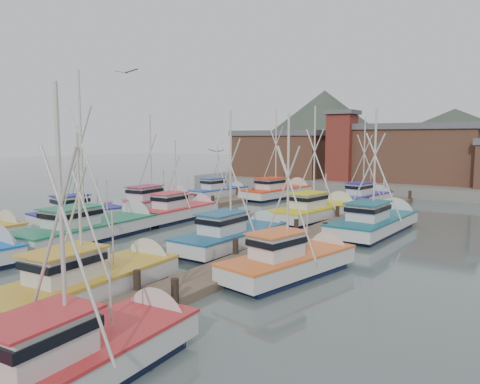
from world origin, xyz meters
The scene contains 23 objects.
ground centered at (0.00, 0.00, 0.00)m, with size 260.00×260.00×0.00m, color #516260.
dock_left centered at (-7.00, 4.04, 0.21)m, with size 2.30×46.00×1.50m.
dock_right centered at (7.00, 4.04, 0.21)m, with size 2.30×46.00×1.50m.
quay centered at (0.00, 37.00, 0.60)m, with size 44.00×16.00×1.20m, color slate.
shed_left centered at (-11.00, 35.00, 4.34)m, with size 12.72×8.48×6.20m.
shed_center centered at (6.00, 37.00, 4.69)m, with size 14.84×9.54×6.90m.
lookout_tower centered at (-2.00, 33.00, 5.55)m, with size 3.60×3.60×8.50m.
distant_hills centered at (-12.76, 122.59, 0.00)m, with size 175.00×140.00×42.00m.
boat_1 centered at (4.40, -9.70, 0.68)m, with size 3.26×9.04×7.37m.
boat_3 centered at (9.51, -14.18, 0.68)m, with size 3.40×8.34×8.42m.
boat_4 centered at (-4.68, -2.39, 0.69)m, with size 4.60×10.54×11.50m.
boat_5 centered at (4.33, 0.68, 0.68)m, with size 3.49×8.82×8.67m.
boat_6 centered at (-9.40, 0.83, 0.68)m, with size 3.78×8.16×7.85m.
boat_7 centered at (9.77, -2.55, 0.68)m, with size 3.93×8.24×8.15m.
boat_8 centered at (-4.66, 6.08, 0.67)m, with size 2.82×8.22×6.88m.
boat_9 centered at (4.30, 12.29, 0.68)m, with size 4.16×9.89×9.71m.
boat_10 centered at (-9.99, 8.91, 0.68)m, with size 3.84×9.60×9.28m.
boat_11 centered at (9.79, 9.71, 0.68)m, with size 3.87×10.13×9.32m.
boat_12 centered at (-4.69, 22.28, 0.69)m, with size 4.20×10.11×10.41m.
boat_13 centered at (4.86, 22.08, 0.68)m, with size 3.62×8.51×9.02m.
boat_14 centered at (-9.63, 18.40, 0.67)m, with size 3.19×7.91×6.16m.
gull_near centered at (0.75, -4.38, 9.83)m, with size 1.55×0.65×0.24m.
gull_far centered at (0.60, 3.73, 5.55)m, with size 1.55×0.64×0.24m.
Camera 1 is at (19.43, -21.79, 6.43)m, focal length 35.00 mm.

